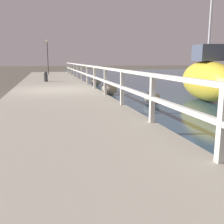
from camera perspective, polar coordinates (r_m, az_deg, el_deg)
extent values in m
plane|color=#4C473D|center=(12.18, -12.21, 3.47)|extent=(120.00, 120.00, 0.00)
cube|color=gray|center=(12.16, -12.24, 4.13)|extent=(3.84, 36.00, 0.28)
cube|color=silver|center=(3.63, 22.89, -2.32)|extent=(0.10, 0.10, 1.05)
cube|color=silver|center=(5.62, 8.77, 2.99)|extent=(0.10, 0.10, 1.05)
cube|color=silver|center=(7.79, 2.23, 5.40)|extent=(0.10, 0.10, 1.05)
cube|color=silver|center=(10.02, -1.46, 6.72)|extent=(0.10, 0.10, 1.05)
cube|color=silver|center=(12.29, -3.80, 7.54)|extent=(0.10, 0.10, 1.05)
cube|color=silver|center=(14.57, -5.42, 8.10)|extent=(0.10, 0.10, 1.05)
cube|color=silver|center=(16.86, -6.60, 8.51)|extent=(0.10, 0.10, 1.05)
cube|color=silver|center=(19.15, -7.50, 8.81)|extent=(0.10, 0.10, 1.05)
cube|color=silver|center=(21.45, -8.21, 9.05)|extent=(0.10, 0.10, 1.05)
cube|color=silver|center=(23.75, -8.78, 9.24)|extent=(0.10, 0.10, 1.05)
cube|color=silver|center=(26.06, -9.25, 9.39)|extent=(0.10, 0.10, 1.05)
cube|color=silver|center=(28.36, -9.65, 9.52)|extent=(0.10, 0.10, 1.05)
cube|color=silver|center=(12.26, -3.83, 9.80)|extent=(0.09, 32.50, 0.08)
cube|color=silver|center=(12.29, -3.80, 7.54)|extent=(0.09, 32.50, 0.08)
ellipsoid|color=gray|center=(13.17, -0.75, 5.00)|extent=(0.42, 0.38, 0.32)
ellipsoid|color=gray|center=(9.83, 8.73, 3.09)|extent=(0.59, 0.53, 0.45)
ellipsoid|color=gray|center=(12.16, -0.56, 4.98)|extent=(0.71, 0.64, 0.53)
ellipsoid|color=gray|center=(16.97, -3.56, 6.67)|extent=(0.64, 0.58, 0.48)
cylinder|color=#333338|center=(16.74, -14.20, 7.26)|extent=(0.22, 0.22, 0.49)
sphere|color=#333338|center=(16.72, -14.25, 8.22)|extent=(0.20, 0.20, 0.20)
cylinder|color=#2D2D33|center=(25.04, -13.81, 11.26)|extent=(0.07, 0.07, 2.90)
sphere|color=beige|center=(25.09, -13.98, 14.80)|extent=(0.20, 0.20, 0.20)
ellipsoid|color=gold|center=(11.10, 19.83, 6.40)|extent=(1.97, 4.19, 1.55)
cube|color=#4C566B|center=(11.07, 20.21, 11.99)|extent=(1.09, 1.20, 0.62)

